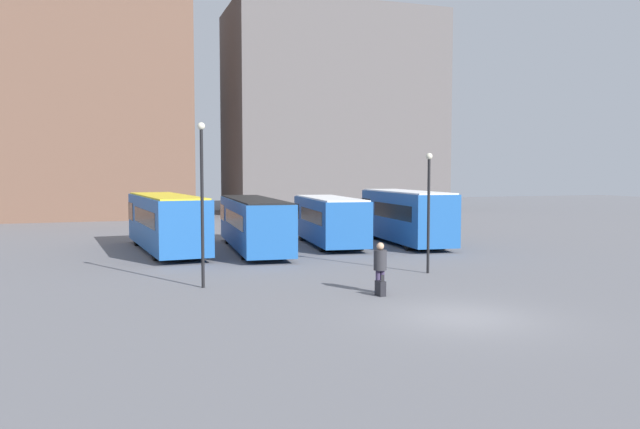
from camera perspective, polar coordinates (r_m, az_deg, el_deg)
The scene contains 11 objects.
ground_plane at distance 19.27m, azimuth 12.92°, elevation -9.14°, with size 160.00×160.00×0.00m, color slate.
building_block_left at distance 66.44m, azimuth -21.45°, elevation 11.51°, with size 20.85×15.51×26.92m.
building_block_right at distance 70.20m, azimuth 1.14°, elevation 9.28°, with size 22.88×12.40×21.88m.
bus_0 at distance 35.03m, azimuth -13.94°, elevation -0.55°, with size 3.59×11.30×3.08m.
bus_1 at distance 34.75m, azimuth -6.13°, elevation -0.68°, with size 3.24×11.81×2.87m.
bus_2 at distance 36.97m, azimuth 0.83°, elevation -0.43°, with size 3.55×9.39×2.84m.
bus_3 at distance 38.00m, azimuth 7.79°, elevation -0.05°, with size 3.33×9.97×3.20m.
traveler at distance 22.37m, azimuth 5.52°, elevation -4.44°, with size 0.52×0.52×1.82m.
suitcase at distance 22.00m, azimuth 5.55°, elevation -6.73°, with size 0.27×0.43×0.76m.
lamp_post_0 at distance 23.49m, azimuth -10.74°, elevation 2.04°, with size 0.28×0.28×6.15m.
lamp_post_1 at distance 26.89m, azimuth 9.90°, elevation 1.14°, with size 0.28×0.28×5.13m.
Camera 1 is at (-9.89, -15.97, 4.30)m, focal length 35.00 mm.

